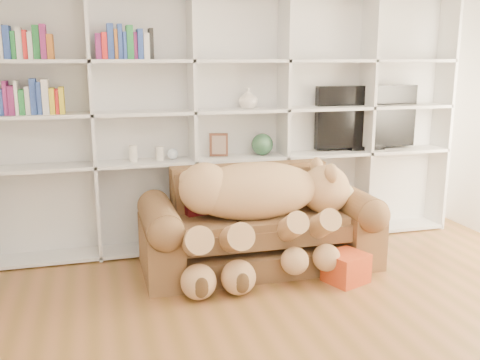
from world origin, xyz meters
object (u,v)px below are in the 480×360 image
object	(u,v)px
teddy_bear	(259,204)
gift_box	(346,268)
sofa	(259,230)
tv	(366,118)

from	to	relation	value
teddy_bear	gift_box	bearing A→B (deg)	-35.45
sofa	teddy_bear	distance (m)	0.33
teddy_bear	gift_box	xyz separation A→B (m)	(0.62, -0.38, -0.48)
teddy_bear	tv	bearing A→B (deg)	26.01
gift_box	tv	size ratio (longest dim) A/B	0.28
gift_box	tv	distance (m)	1.77
gift_box	sofa	bearing A→B (deg)	136.24
teddy_bear	tv	distance (m)	1.71
teddy_bear	gift_box	world-z (taller)	teddy_bear
teddy_bear	gift_box	distance (m)	0.87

